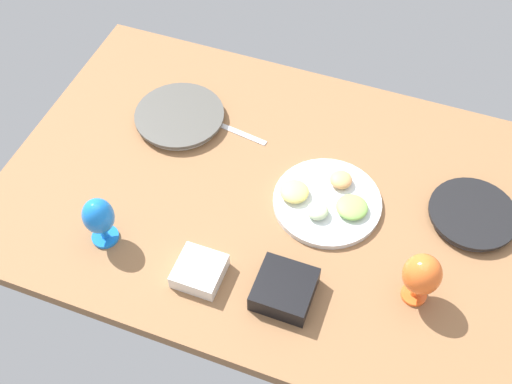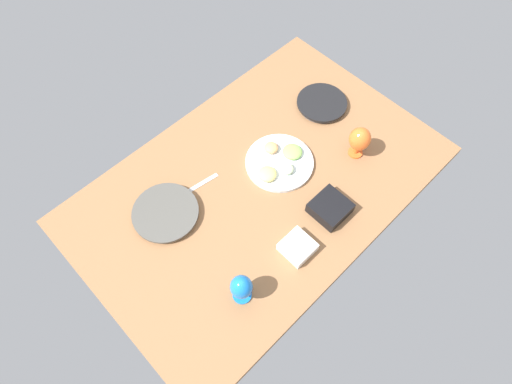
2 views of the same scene
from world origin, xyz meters
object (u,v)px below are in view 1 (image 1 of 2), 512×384
object	(u,v)px
dinner_plate_right	(472,215)
square_bowl_white	(199,271)
square_bowl_black	(284,289)
fruit_platter	(327,201)
hurricane_glass_blue	(99,218)
hurricane_glass_orange	(422,275)
dinner_plate_left	(180,117)

from	to	relation	value
dinner_plate_right	square_bowl_white	world-z (taller)	square_bowl_white
square_bowl_white	square_bowl_black	xyz separation A→B (cm)	(22.37, 2.34, 0.66)
dinner_plate_right	fruit_platter	bearing A→B (deg)	-166.54
hurricane_glass_blue	square_bowl_black	size ratio (longest dim) A/B	1.09
hurricane_glass_blue	hurricane_glass_orange	world-z (taller)	hurricane_glass_orange
dinner_plate_left	hurricane_glass_blue	distance (cm)	48.00
dinner_plate_left	hurricane_glass_orange	size ratio (longest dim) A/B	1.70
hurricane_glass_blue	square_bowl_black	distance (cm)	51.58
dinner_plate_right	hurricane_glass_blue	bearing A→B (deg)	-155.97
hurricane_glass_blue	square_bowl_white	bearing A→B (deg)	-3.72
dinner_plate_left	hurricane_glass_blue	xyz separation A→B (cm)	(-0.67, -47.32, 8.05)
dinner_plate_left	hurricane_glass_orange	world-z (taller)	hurricane_glass_orange
dinner_plate_right	hurricane_glass_orange	distance (cm)	32.35
square_bowl_white	fruit_platter	bearing A→B (deg)	54.14
square_bowl_white	dinner_plate_right	bearing A→B (deg)	34.12
dinner_plate_left	dinner_plate_right	bearing A→B (deg)	-3.82
fruit_platter	square_bowl_black	size ratio (longest dim) A/B	2.10
hurricane_glass_blue	square_bowl_black	bearing A→B (deg)	0.52
hurricane_glass_blue	square_bowl_black	world-z (taller)	hurricane_glass_blue
dinner_plate_right	square_bowl_white	xyz separation A→B (cm)	(-63.57, -43.07, 1.02)
hurricane_glass_blue	square_bowl_black	xyz separation A→B (cm)	(51.18, 0.47, -6.34)
hurricane_glass_orange	square_bowl_white	world-z (taller)	hurricane_glass_orange
dinner_plate_left	square_bowl_white	world-z (taller)	square_bowl_white
hurricane_glass_orange	square_bowl_black	distance (cm)	33.84
fruit_platter	hurricane_glass_orange	xyz separation A→B (cm)	(29.13, -20.06, 8.70)
dinner_plate_right	square_bowl_white	distance (cm)	76.79
fruit_platter	hurricane_glass_blue	size ratio (longest dim) A/B	1.93
square_bowl_white	square_bowl_black	bearing A→B (deg)	5.97
dinner_plate_left	hurricane_glass_blue	size ratio (longest dim) A/B	1.76
dinner_plate_left	square_bowl_black	xyz separation A→B (cm)	(50.51, -46.85, 1.70)
dinner_plate_left	square_bowl_black	world-z (taller)	square_bowl_black
dinner_plate_right	fruit_platter	distance (cm)	40.34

